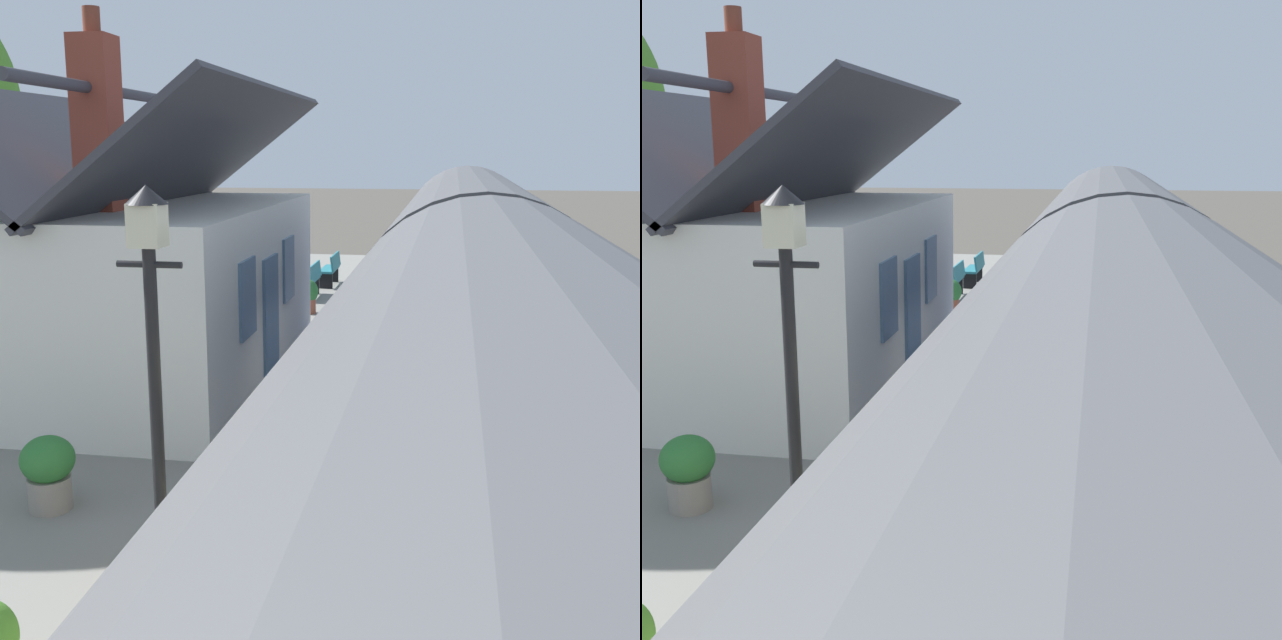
# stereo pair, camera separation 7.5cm
# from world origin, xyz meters

# --- Properties ---
(ground_plane) EXTENTS (160.00, 160.00, 0.00)m
(ground_plane) POSITION_xyz_m (0.00, 0.00, 0.00)
(ground_plane) COLOR #4C473F
(platform) EXTENTS (32.00, 5.42, 0.95)m
(platform) POSITION_xyz_m (0.00, 3.71, 0.47)
(platform) COLOR gray
(platform) RESTS_ON ground
(platform_edge_coping) EXTENTS (32.00, 0.36, 0.02)m
(platform_edge_coping) POSITION_xyz_m (0.00, 1.18, 0.96)
(platform_edge_coping) COLOR beige
(platform_edge_coping) RESTS_ON platform
(rail_near) EXTENTS (52.00, 0.08, 0.14)m
(rail_near) POSITION_xyz_m (0.00, -1.62, 0.07)
(rail_near) COLOR gray
(rail_near) RESTS_ON ground
(rail_far) EXTENTS (52.00, 0.08, 0.14)m
(rail_far) POSITION_xyz_m (0.00, -0.18, 0.07)
(rail_far) COLOR gray
(rail_far) RESTS_ON ground
(station_building) EXTENTS (7.37, 4.64, 5.66)m
(station_building) POSITION_xyz_m (0.31, 4.41, 2.53)
(station_building) COLOR white
(station_building) RESTS_ON platform
(bench_near_building) EXTENTS (1.40, 0.44, 0.88)m
(bench_near_building) POSITION_xyz_m (9.63, 2.70, 1.43)
(bench_near_building) COLOR #26727F
(bench_near_building) RESTS_ON platform
(bench_platform_end) EXTENTS (1.40, 0.44, 0.88)m
(bench_platform_end) POSITION_xyz_m (7.70, 2.93, 1.43)
(bench_platform_end) COLOR #26727F
(bench_platform_end) RESTS_ON platform
(planter_under_sign) EXTENTS (0.48, 0.48, 0.79)m
(planter_under_sign) POSITION_xyz_m (5.78, 2.65, 1.38)
(planter_under_sign) COLOR #9E5138
(planter_under_sign) RESTS_ON platform
(planter_by_door) EXTENTS (0.57, 0.57, 0.81)m
(planter_by_door) POSITION_xyz_m (-4.59, 3.53, 1.39)
(planter_by_door) COLOR gray
(planter_by_door) RESTS_ON platform
(planter_corner_building) EXTENTS (0.80, 0.32, 0.57)m
(planter_corner_building) POSITION_xyz_m (-5.68, 1.88, 1.22)
(planter_corner_building) COLOR #9E5138
(planter_corner_building) RESTS_ON platform
(lamp_post_platform) EXTENTS (0.32, 0.50, 3.50)m
(lamp_post_platform) POSITION_xyz_m (-6.30, 1.61, 3.41)
(lamp_post_platform) COLOR black
(lamp_post_platform) RESTS_ON platform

